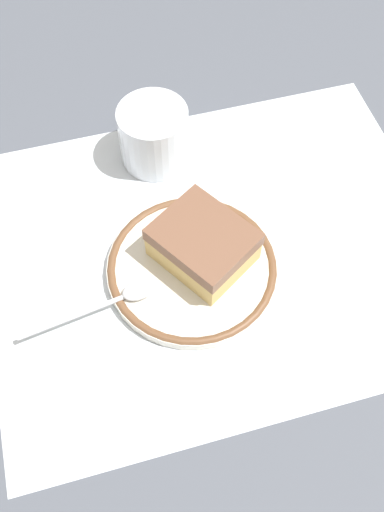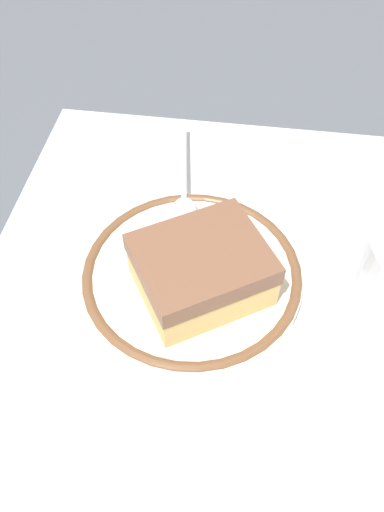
% 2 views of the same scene
% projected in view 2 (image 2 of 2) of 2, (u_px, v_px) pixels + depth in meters
% --- Properties ---
extents(ground_plane, '(2.40, 2.40, 0.00)m').
position_uv_depth(ground_plane, '(213.00, 319.00, 0.40)').
color(ground_plane, '#4C515B').
extents(placemat, '(0.49, 0.39, 0.00)m').
position_uv_depth(placemat, '(213.00, 318.00, 0.40)').
color(placemat, silver).
rests_on(placemat, ground_plane).
extents(plate, '(0.18, 0.18, 0.01)m').
position_uv_depth(plate, '(192.00, 275.00, 0.42)').
color(plate, silver).
rests_on(plate, placemat).
extents(cake_slice, '(0.12, 0.12, 0.04)m').
position_uv_depth(cake_slice, '(201.00, 270.00, 0.39)').
color(cake_slice, '#DBB76B').
rests_on(cake_slice, plate).
extents(spoon, '(0.14, 0.03, 0.01)m').
position_uv_depth(spoon, '(184.00, 197.00, 0.46)').
color(spoon, silver).
rests_on(spoon, plate).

